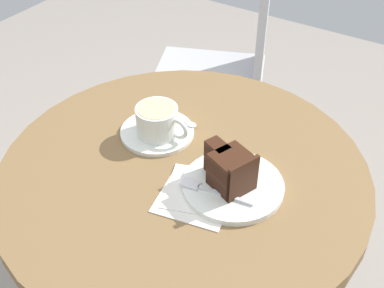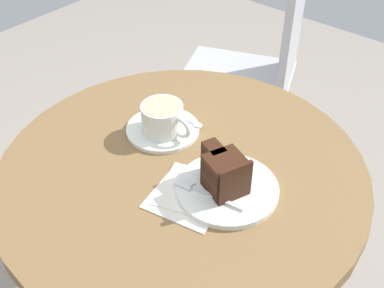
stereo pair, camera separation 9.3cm
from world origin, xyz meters
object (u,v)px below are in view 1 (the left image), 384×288
Objects in this scene: fork at (208,190)px; cafe_chair at (234,57)px; saucer at (157,132)px; napkin at (197,194)px; teaspoon at (180,120)px; cake_slice at (230,169)px; coffee_cup at (158,120)px; cake_plate at (232,187)px.

cafe_chair is at bearing -73.18° from fork.
saucer is 0.93× the size of napkin.
napkin is (0.14, -0.16, -0.01)m from teaspoon.
cake_slice reaches higher than saucer.
teaspoon is at bearing -5.47° from cafe_chair.
teaspoon is 0.64× the size of napkin.
saucer is at bearing 144.01° from coffee_cup.
saucer is at bearing 163.46° from cake_slice.
saucer reaches higher than napkin.
napkin is at bearing 17.24° from fork.
cafe_chair reaches higher than fork.
teaspoon is (0.02, 0.06, -0.03)m from coffee_cup.
coffee_cup is 0.20m from fork.
coffee_cup is 1.09× the size of cake_slice.
teaspoon reaches higher than cake_plate.
teaspoon is at bearing 131.90° from napkin.
cafe_chair is at bearing 103.70° from saucer.
saucer is 0.22m from cake_slice.
cafe_chair is at bearing 104.22° from coffee_cup.
fork is 0.85m from cafe_chair.
napkin is at bearing 0.84° from cafe_chair.
fork reaches higher than saucer.
teaspoon is 0.22m from napkin.
coffee_cup is 0.19m from napkin.
cake_plate is at bearing 5.17° from cafe_chair.
saucer is at bearing -35.89° from fork.
cake_slice is 0.65× the size of napkin.
cake_plate is 0.83m from cafe_chair.
cafe_chair reaches higher than teaspoon.
cake_plate is at bearing -15.07° from coffee_cup.
cafe_chair is (-0.37, 0.71, -0.22)m from cake_slice.
cafe_chair is (-0.16, 0.65, -0.18)m from saucer.
saucer is 0.04m from coffee_cup.
cake_slice is (0.20, -0.06, 0.01)m from coffee_cup.
teaspoon is at bearing 148.00° from cake_slice.
saucer is 0.20m from napkin.
fork is at bearing 25.02° from napkin.
cake_slice is 0.12× the size of cafe_chair.
coffee_cup is 0.13× the size of cafe_chair.
fork is (0.19, -0.10, 0.01)m from saucer.
teaspoon reaches higher than napkin.
cake_plate is at bearing 44.51° from napkin.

